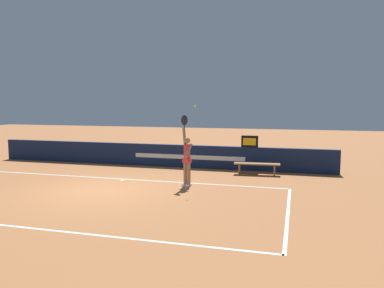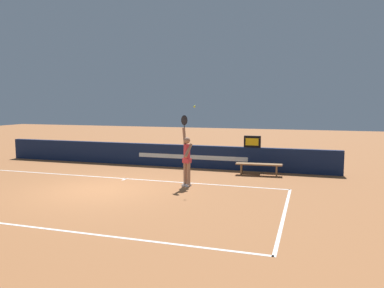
{
  "view_description": "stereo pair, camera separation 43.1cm",
  "coord_description": "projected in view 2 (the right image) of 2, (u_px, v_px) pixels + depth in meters",
  "views": [
    {
      "loc": [
        6.08,
        -10.65,
        2.82
      ],
      "look_at": [
        2.69,
        1.48,
        1.43
      ],
      "focal_mm": 35.06,
      "sensor_mm": 36.0,
      "label": 1
    },
    {
      "loc": [
        6.49,
        -10.53,
        2.82
      ],
      "look_at": [
        2.69,
        1.48,
        1.43
      ],
      "focal_mm": 35.06,
      "sensor_mm": 36.0,
      "label": 2
    }
  ],
  "objects": [
    {
      "name": "back_wall",
      "position": [
        158.0,
        155.0,
        16.8
      ],
      "size": [
        15.55,
        0.24,
        0.98
      ],
      "color": "#122145",
      "rests_on": "ground"
    },
    {
      "name": "speed_display",
      "position": [
        252.0,
        142.0,
        15.45
      ],
      "size": [
        0.68,
        0.19,
        0.48
      ],
      "color": "black",
      "rests_on": "back_wall"
    },
    {
      "name": "courtside_bench_near",
      "position": [
        259.0,
        166.0,
        14.6
      ],
      "size": [
        1.8,
        0.49,
        0.45
      ],
      "color": "#95673F",
      "rests_on": "ground"
    },
    {
      "name": "tennis_ball",
      "position": [
        194.0,
        106.0,
        12.12
      ],
      "size": [
        0.07,
        0.07,
        0.07
      ],
      "color": "#C9E533"
    },
    {
      "name": "tennis_player",
      "position": [
        187.0,
        157.0,
        12.62
      ],
      "size": [
        0.45,
        0.43,
        2.41
      ],
      "color": "#A8775A",
      "rests_on": "ground"
    },
    {
      "name": "ground_plane",
      "position": [
        100.0,
        189.0,
        12.23
      ],
      "size": [
        60.0,
        60.0,
        0.0
      ],
      "primitive_type": "plane",
      "color": "#A26338"
    },
    {
      "name": "court_lines",
      "position": [
        83.0,
        196.0,
        11.34
      ],
      "size": [
        11.95,
        5.64,
        0.0
      ],
      "color": "white",
      "rests_on": "ground"
    }
  ]
}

